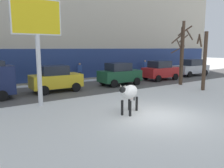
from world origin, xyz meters
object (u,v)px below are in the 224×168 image
at_px(car_yellow_hatchback, 56,79).
at_px(car_darkgreen_hatchback, 119,74).
at_px(car_red_hatchback, 160,70).
at_px(bare_tree_left_lot, 181,55).
at_px(car_silver_sedan, 191,68).
at_px(bare_tree_right_lot, 204,59).
at_px(pedestrian_by_cars, 80,72).
at_px(billboard, 37,24).
at_px(pedestrian_far_left, 145,68).
at_px(bare_tree_far_back, 183,50).
at_px(cow_holstein, 129,93).

relative_size(car_yellow_hatchback, car_darkgreen_hatchback, 1.00).
height_order(car_red_hatchback, bare_tree_left_lot, bare_tree_left_lot).
bearing_deg(car_silver_sedan, car_yellow_hatchback, -179.21).
bearing_deg(car_darkgreen_hatchback, bare_tree_right_lot, -55.51).
xyz_separation_m(car_silver_sedan, pedestrian_by_cars, (-12.26, 3.04, -0.03)).
height_order(billboard, pedestrian_far_left, billboard).
height_order(car_darkgreen_hatchback, pedestrian_by_cars, car_darkgreen_hatchback).
distance_m(car_yellow_hatchback, car_silver_sedan, 15.80).
relative_size(pedestrian_by_cars, bare_tree_right_lot, 0.41).
bearing_deg(bare_tree_right_lot, car_darkgreen_hatchback, 124.49).
xyz_separation_m(car_yellow_hatchback, pedestrian_far_left, (11.64, 3.25, -0.05)).
height_order(billboard, bare_tree_far_back, billboard).
relative_size(pedestrian_far_left, bare_tree_far_back, 0.33).
bearing_deg(pedestrian_by_cars, bare_tree_far_back, -45.51).
xyz_separation_m(cow_holstein, car_red_hatchback, (9.51, 6.93, -0.07)).
relative_size(car_silver_sedan, bare_tree_right_lot, 1.00).
bearing_deg(car_silver_sedan, bare_tree_left_lot, -151.75).
relative_size(billboard, car_darkgreen_hatchback, 1.57).
height_order(car_silver_sedan, bare_tree_right_lot, bare_tree_right_lot).
relative_size(car_red_hatchback, pedestrian_by_cars, 2.05).
xyz_separation_m(billboard, bare_tree_far_back, (11.93, 0.12, -1.44)).
bearing_deg(bare_tree_far_back, bare_tree_right_lot, -106.55).
height_order(pedestrian_by_cars, bare_tree_right_lot, bare_tree_right_lot).
distance_m(pedestrian_by_cars, bare_tree_right_lot, 10.58).
distance_m(pedestrian_far_left, bare_tree_left_lot, 6.70).
bearing_deg(bare_tree_far_back, car_silver_sedan, 29.38).
relative_size(billboard, pedestrian_by_cars, 3.21).
relative_size(bare_tree_left_lot, bare_tree_far_back, 0.91).
distance_m(car_darkgreen_hatchback, pedestrian_by_cars, 4.03).
bearing_deg(car_silver_sedan, pedestrian_far_left, 143.87).
relative_size(car_darkgreen_hatchback, bare_tree_far_back, 0.68).
bearing_deg(car_silver_sedan, cow_holstein, -153.71).
relative_size(pedestrian_far_left, bare_tree_right_lot, 0.41).
xyz_separation_m(car_yellow_hatchback, car_silver_sedan, (15.80, 0.22, -0.02)).
relative_size(car_darkgreen_hatchback, bare_tree_right_lot, 0.84).
relative_size(car_darkgreen_hatchback, car_silver_sedan, 0.83).
xyz_separation_m(car_red_hatchback, pedestrian_far_left, (1.22, 3.47, -0.05)).
bearing_deg(bare_tree_left_lot, car_red_hatchback, 78.04).
xyz_separation_m(cow_holstein, car_darkgreen_hatchback, (4.51, 6.83, -0.07)).
relative_size(cow_holstein, billboard, 0.33).
height_order(car_darkgreen_hatchback, car_red_hatchback, same).
distance_m(cow_holstein, pedestrian_by_cars, 10.72).
bearing_deg(pedestrian_by_cars, car_yellow_hatchback, -137.35).
relative_size(car_red_hatchback, car_silver_sedan, 0.83).
xyz_separation_m(car_darkgreen_hatchback, bare_tree_left_lot, (4.41, -2.68, 1.57)).
relative_size(billboard, bare_tree_right_lot, 1.31).
distance_m(car_yellow_hatchback, car_red_hatchback, 10.41).
xyz_separation_m(pedestrian_by_cars, bare_tree_right_lot, (5.55, -8.90, 1.39)).
relative_size(cow_holstein, car_yellow_hatchback, 0.52).
bearing_deg(pedestrian_far_left, bare_tree_left_lot, -106.19).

